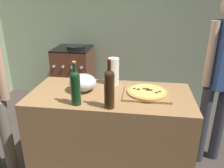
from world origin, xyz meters
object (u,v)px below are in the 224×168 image
(pizza, at_px, (147,92))
(wine_bottle_amber, at_px, (109,87))
(mixing_bowl, at_px, (83,82))
(stove, at_px, (74,76))
(wine_bottle_dark, at_px, (75,86))
(paper_towel_roll, at_px, (114,71))
(person_in_red, at_px, (220,75))

(pizza, xyz_separation_m, wine_bottle_amber, (-0.29, -0.27, 0.14))
(mixing_bowl, height_order, stove, mixing_bowl)
(wine_bottle_dark, height_order, stove, wine_bottle_dark)
(stove, bearing_deg, mixing_bowl, -69.35)
(paper_towel_roll, relative_size, person_in_red, 0.15)
(paper_towel_roll, distance_m, person_in_red, 1.03)
(paper_towel_roll, xyz_separation_m, wine_bottle_dark, (-0.23, -0.47, 0.03))
(pizza, distance_m, mixing_bowl, 0.58)
(person_in_red, bearing_deg, wine_bottle_amber, -147.18)
(mixing_bowl, bearing_deg, wine_bottle_dark, -85.89)
(pizza, relative_size, wine_bottle_amber, 0.89)
(mixing_bowl, bearing_deg, paper_towel_roll, 37.79)
(wine_bottle_amber, distance_m, stove, 2.05)
(wine_bottle_dark, xyz_separation_m, wine_bottle_amber, (0.27, -0.02, 0.01))
(wine_bottle_amber, distance_m, person_in_red, 1.17)
(mixing_bowl, bearing_deg, stove, 110.65)
(pizza, xyz_separation_m, mixing_bowl, (-0.57, 0.02, 0.05))
(pizza, distance_m, stove, 1.93)
(wine_bottle_dark, xyz_separation_m, stove, (-0.58, 1.75, -0.57))
(wine_bottle_dark, bearing_deg, stove, 108.21)
(mixing_bowl, height_order, paper_towel_roll, paper_towel_roll)
(pizza, relative_size, wine_bottle_dark, 0.97)
(wine_bottle_dark, distance_m, wine_bottle_amber, 0.27)
(wine_bottle_dark, height_order, person_in_red, person_in_red)
(paper_towel_roll, bearing_deg, pizza, -34.45)
(person_in_red, bearing_deg, paper_towel_roll, -172.00)
(mixing_bowl, distance_m, stove, 1.65)
(wine_bottle_amber, xyz_separation_m, stove, (-0.84, 1.77, -0.59))
(wine_bottle_amber, bearing_deg, wine_bottle_dark, 175.90)
(paper_towel_roll, xyz_separation_m, wine_bottle_amber, (0.03, -0.49, 0.04))
(wine_bottle_amber, bearing_deg, person_in_red, 32.82)
(wine_bottle_dark, bearing_deg, mixing_bowl, 94.11)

